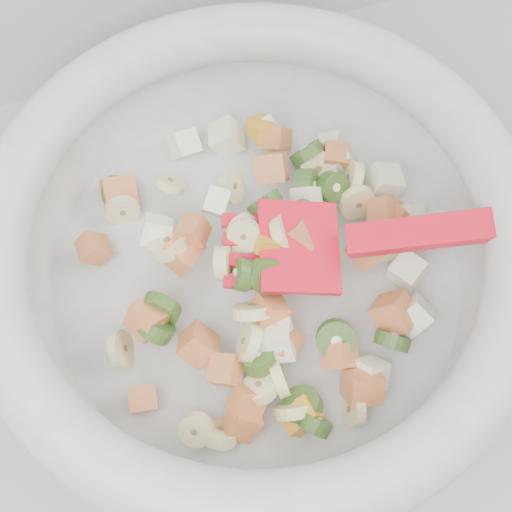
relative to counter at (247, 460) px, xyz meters
name	(u,v)px	position (x,y,z in m)	size (l,w,h in m)	color
counter	(247,460)	(0.00, 0.00, 0.00)	(2.00, 0.60, 0.90)	gray
mixing_bowl	(257,250)	(0.03, 0.06, 0.51)	(0.45, 0.38, 0.12)	silver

